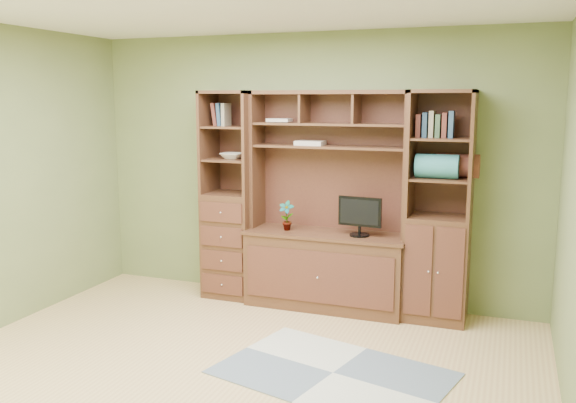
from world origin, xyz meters
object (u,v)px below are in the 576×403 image
at_px(left_tower, 231,195).
at_px(monitor, 360,209).
at_px(center_hutch, 326,202).
at_px(right_tower, 439,208).

distance_m(left_tower, monitor, 1.33).
distance_m(center_hutch, monitor, 0.33).
bearing_deg(right_tower, monitor, -173.84).
relative_size(center_hutch, monitor, 4.10).
bearing_deg(left_tower, center_hutch, -2.29).
relative_size(right_tower, monitor, 4.10).
xyz_separation_m(left_tower, right_tower, (2.02, 0.00, 0.00)).
distance_m(left_tower, right_tower, 2.02).
relative_size(left_tower, right_tower, 1.00).
distance_m(center_hutch, right_tower, 1.03).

